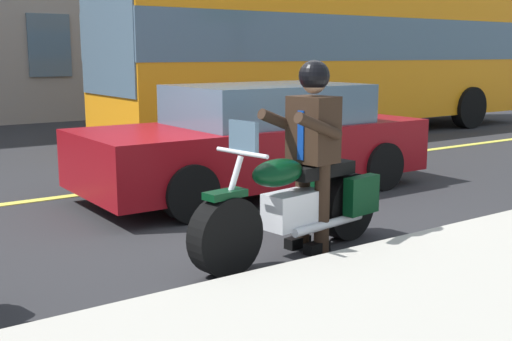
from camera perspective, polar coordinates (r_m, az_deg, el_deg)
The scene contains 6 objects.
ground_plane at distance 7.19m, azimuth -2.33°, elevation -4.06°, with size 80.00×80.00×0.00m, color #28282B.
lane_center_stripe at distance 8.90m, azimuth -9.30°, elevation -1.34°, with size 60.00×0.16×0.01m, color #E5DB4C.
motorcycle_main at distance 5.76m, azimuth 3.70°, elevation -3.10°, with size 2.22×0.79×1.26m.
rider_main at distance 5.80m, azimuth 5.02°, elevation 2.83°, with size 0.68×0.61×1.74m.
bus_near at distance 14.77m, azimuth 7.32°, elevation 10.64°, with size 11.05×2.70×3.30m.
car_silver at distance 8.33m, azimuth 0.26°, elevation 2.78°, with size 4.60×1.92×1.40m.
Camera 1 is at (3.75, 5.87, 1.80)m, focal length 44.79 mm.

